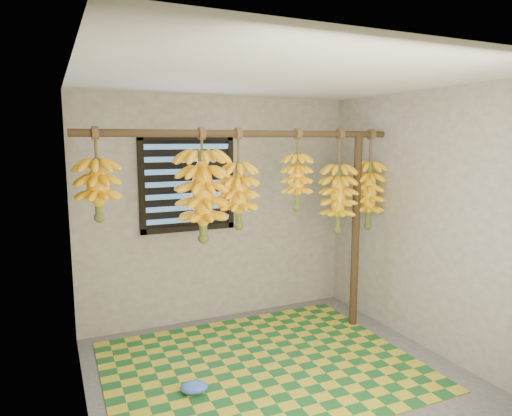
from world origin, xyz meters
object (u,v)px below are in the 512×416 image
banana_bunch_d (297,181)px  banana_bunch_e (338,198)px  woven_mat (262,365)px  banana_bunch_c (239,195)px  banana_bunch_a (98,189)px  support_post (356,232)px  banana_bunch_f (369,195)px  banana_bunch_b (203,196)px  plastic_bag (194,387)px

banana_bunch_d → banana_bunch_e: same height
woven_mat → banana_bunch_c: bearing=95.4°
woven_mat → banana_bunch_a: bearing=161.5°
woven_mat → banana_bunch_a: 2.03m
support_post → banana_bunch_e: bearing=180.0°
banana_bunch_d → banana_bunch_f: bearing=0.0°
banana_bunch_d → banana_bunch_e: size_ratio=0.75×
woven_mat → banana_bunch_b: (-0.38, 0.41, 1.46)m
banana_bunch_d → banana_bunch_b: bearing=180.0°
banana_bunch_b → banana_bunch_f: 1.79m
plastic_bag → banana_bunch_e: (1.70, 0.60, 1.31)m
support_post → banana_bunch_f: bearing=0.0°
woven_mat → banana_bunch_f: bearing=16.3°
banana_bunch_a → banana_bunch_c: size_ratio=0.82×
support_post → banana_bunch_c: size_ratio=2.23×
banana_bunch_c → banana_bunch_e: same height
support_post → banana_bunch_b: (-1.64, 0.00, 0.46)m
banana_bunch_a → banana_bunch_c: same height
banana_bunch_d → banana_bunch_c: bearing=180.0°
banana_bunch_f → banana_bunch_e: bearing=180.0°
support_post → banana_bunch_b: size_ratio=2.04×
woven_mat → banana_bunch_a: banana_bunch_a is taller
support_post → banana_bunch_c: 1.38m
banana_bunch_a → banana_bunch_d: 1.80m
banana_bunch_e → banana_bunch_f: size_ratio=1.01×
support_post → plastic_bag: bearing=-162.8°
banana_bunch_b → banana_bunch_e: same height
banana_bunch_b → banana_bunch_f: bearing=0.0°
support_post → banana_bunch_f: size_ratio=1.98×
banana_bunch_b → banana_bunch_c: (0.34, 0.00, -0.01)m
woven_mat → banana_bunch_a: size_ratio=3.56×
banana_bunch_a → banana_bunch_d: (1.80, 0.00, -0.01)m
banana_bunch_a → banana_bunch_d: size_ratio=0.96×
banana_bunch_a → banana_bunch_f: (2.65, 0.00, -0.18)m
banana_bunch_c → banana_bunch_e: (1.08, 0.00, -0.08)m
banana_bunch_f → banana_bunch_c: bearing=180.0°
support_post → woven_mat: (-1.27, -0.41, -0.99)m
banana_bunch_b → banana_bunch_c: size_ratio=1.09×
support_post → banana_bunch_a: size_ratio=2.72×
support_post → plastic_bag: 2.23m
woven_mat → banana_bunch_f: banana_bunch_f is taller
support_post → banana_bunch_a: (-2.50, 0.00, 0.56)m
banana_bunch_b → woven_mat: bearing=-47.7°
woven_mat → plastic_bag: plastic_bag is taller
plastic_bag → banana_bunch_e: 2.23m
banana_bunch_d → banana_bunch_f: 0.87m
woven_mat → plastic_bag: 0.69m
banana_bunch_a → banana_bunch_f: 2.66m
banana_bunch_b → plastic_bag: bearing=-115.8°
banana_bunch_f → banana_bunch_d: bearing=180.0°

